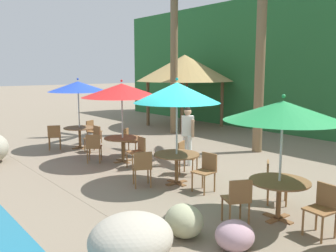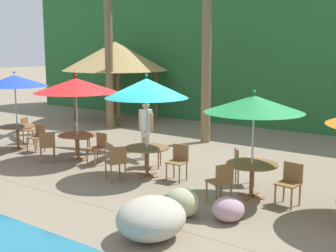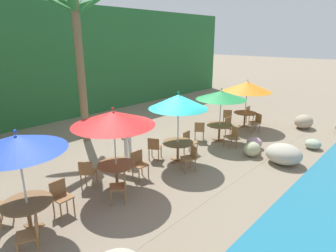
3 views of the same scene
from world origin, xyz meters
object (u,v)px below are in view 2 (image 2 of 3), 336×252
object	(u,v)px
chair_red_left	(47,145)
palapa_hut	(115,56)
dining_table_red	(78,139)
chair_teal_left	(117,161)
chair_red_inland	(79,137)
umbrella_teal	(147,88)
dining_table_green	(252,169)
palm_tree_nearest	(108,9)
umbrella_green	(254,104)
umbrella_blue	(15,81)
dining_table_blue	(17,130)
chair_green_left	(221,180)
chair_green_seaward	(290,181)
palm_tree_second	(207,16)
chair_teal_seaward	(179,160)
chair_green_inland	(241,164)
chair_teal_inland	(150,148)
dining_table_teal	(147,152)
chair_red_seaward	(99,146)
chair_blue_seaward	(38,135)
waiter_in_white	(146,125)
umbrella_red	(76,85)
chair_blue_inland	(28,128)

from	to	relation	value
chair_red_left	palapa_hut	size ratio (longest dim) A/B	0.19
dining_table_red	chair_teal_left	world-z (taller)	chair_teal_left
chair_red_inland	umbrella_teal	distance (m)	3.72
chair_red_left	dining_table_green	xyz separation A→B (m)	(5.88, 0.69, 0.10)
palm_tree_nearest	chair_red_left	bearing A→B (deg)	-64.35
chair_red_inland	dining_table_green	world-z (taller)	chair_red_inland
dining_table_red	umbrella_green	world-z (taller)	umbrella_green
umbrella_blue	dining_table_blue	bearing A→B (deg)	0.00
chair_red_inland	chair_green_left	world-z (taller)	same
umbrella_teal	chair_green_seaward	xyz separation A→B (m)	(3.67, 0.07, -1.69)
palm_tree_second	chair_green_left	bearing A→B (deg)	-55.42
umbrella_green	chair_teal_seaward	bearing A→B (deg)	177.20
dining_table_blue	chair_green_inland	xyz separation A→B (m)	(7.49, 0.72, -0.10)
dining_table_blue	palm_tree_nearest	world-z (taller)	palm_tree_nearest
dining_table_red	palapa_hut	xyz separation A→B (m)	(-4.18, 6.15, 2.20)
dining_table_green	dining_table_blue	bearing A→B (deg)	-179.34
chair_teal_inland	chair_green_left	bearing A→B (deg)	-25.55
dining_table_teal	chair_teal_seaward	distance (m)	0.86
dining_table_teal	dining_table_green	bearing A→B (deg)	1.43
dining_table_blue	chair_teal_seaward	distance (m)	6.09
chair_teal_inland	palm_tree_second	bearing A→B (deg)	97.93
dining_table_red	umbrella_teal	bearing A→B (deg)	-2.68
umbrella_blue	chair_red_inland	distance (m)	2.72
dining_table_teal	chair_red_inland	bearing A→B (deg)	167.14
umbrella_teal	palm_tree_nearest	xyz separation A→B (m)	(-5.54, 4.54, 2.47)
chair_teal_left	chair_green_inland	distance (m)	2.94
chair_red_seaward	palm_tree_second	distance (m)	5.70
dining_table_teal	palapa_hut	world-z (taller)	palapa_hut
chair_blue_seaward	umbrella_green	world-z (taller)	umbrella_green
chair_teal_left	waiter_in_white	distance (m)	2.40
chair_green_seaward	chair_green_inland	world-z (taller)	same
umbrella_teal	chair_green_seaward	bearing A→B (deg)	1.04
chair_blue_seaward	chair_teal_left	xyz separation A→B (m)	(4.12, -0.91, 0.00)
umbrella_red	chair_red_inland	distance (m)	1.84
chair_blue_inland	umbrella_green	size ratio (longest dim) A/B	0.38
chair_teal_seaward	dining_table_teal	bearing A→B (deg)	-168.73
chair_blue_inland	umbrella_blue	bearing A→B (deg)	-58.02
chair_blue_seaward	dining_table_green	bearing A→B (deg)	-0.24
chair_teal_inland	chair_green_inland	xyz separation A→B (m)	(2.72, -0.00, 0.00)
palm_tree_nearest	palapa_hut	xyz separation A→B (m)	(-1.28, 1.73, -1.86)
chair_red_seaward	palm_tree_second	bearing A→B (deg)	79.54
palm_tree_second	waiter_in_white	size ratio (longest dim) A/B	3.63
dining_table_blue	dining_table_green	bearing A→B (deg)	0.66
palapa_hut	palm_tree_nearest	bearing A→B (deg)	-53.55
chair_blue_seaward	chair_teal_left	distance (m)	4.22
chair_blue_inland	chair_red_left	world-z (taller)	same
dining_table_blue	dining_table_red	size ratio (longest dim) A/B	1.00
chair_green_left	palm_tree_second	bearing A→B (deg)	124.58
umbrella_red	palm_tree_nearest	size ratio (longest dim) A/B	0.35
chair_teal_seaward	umbrella_teal	bearing A→B (deg)	-168.73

